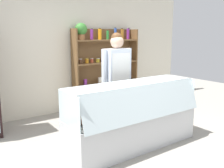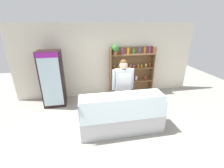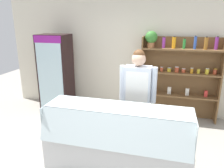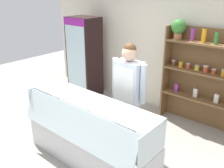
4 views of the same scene
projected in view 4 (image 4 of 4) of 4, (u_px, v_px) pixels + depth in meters
The scene contains 6 objects.
ground_plane at pixel (92, 160), 3.88m from camera, with size 12.00×12.00×0.00m, color gray.
back_wall at pixel (172, 49), 5.05m from camera, with size 6.80×0.10×2.70m, color silver.
drinks_fridge at pixel (84, 57), 5.97m from camera, with size 0.70×0.56×1.89m.
shelving_unit at pixel (206, 71), 4.48m from camera, with size 1.70×0.29×1.98m.
deli_display_case at pixel (90, 143), 3.78m from camera, with size 2.15×0.71×1.01m.
shop_clerk at pixel (128, 88), 3.87m from camera, with size 0.63×0.25×1.76m.
Camera 4 is at (2.30, -2.22, 2.52)m, focal length 40.00 mm.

